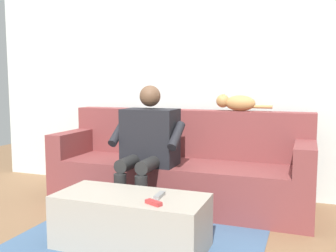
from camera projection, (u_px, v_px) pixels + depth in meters
The scene contains 9 objects.
ground_plane at pixel (148, 232), 2.83m from camera, with size 8.00×8.00×0.00m, color #846042.
back_wall at pixel (195, 57), 3.81m from camera, with size 4.72×0.06×2.74m, color silver.
couch at pixel (180, 170), 3.50m from camera, with size 2.33×0.75×0.85m.
coffee_table at pixel (131, 221), 2.55m from camera, with size 1.02×0.46×0.36m.
person_solo_seated at pixel (148, 142), 3.21m from camera, with size 0.61×0.59×1.09m.
cat_on_backrest at pixel (236, 103), 3.48m from camera, with size 0.51×0.15×0.16m.
remote_red at pixel (154, 203), 2.33m from camera, with size 0.12×0.04×0.02m, color #B73333.
remote_gray at pixel (159, 195), 2.48m from camera, with size 0.14×0.04×0.02m, color gray.
floor_rug at pixel (138, 240), 2.68m from camera, with size 1.71×1.61×0.01m, color #426084.
Camera 1 is at (-1.09, 3.11, 1.10)m, focal length 40.53 mm.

